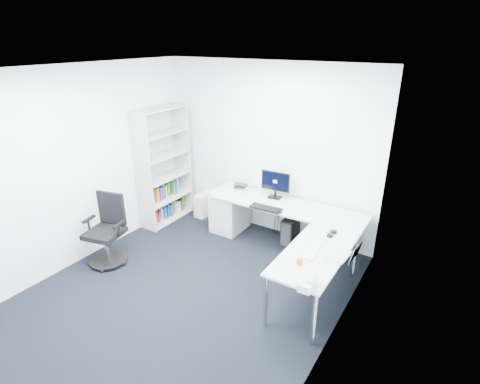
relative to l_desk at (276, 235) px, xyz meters
The scene contains 21 objects.
ground 1.54m from the l_desk, 111.45° to the right, with size 4.20×4.20×0.00m, color black.
ceiling 2.80m from the l_desk, 111.45° to the right, with size 4.20×4.20×0.00m, color white.
wall_back 1.34m from the l_desk, 128.16° to the left, with size 3.60×0.02×2.70m, color white.
wall_left 2.91m from the l_desk, 149.22° to the right, with size 0.02×4.20×2.70m, color white.
wall_right 2.13m from the l_desk, 48.24° to the right, with size 0.02×4.20×2.70m, color white.
l_desk is the anchor object (origin of this frame).
drawer_pedestal 1.08m from the l_desk, 162.15° to the left, with size 0.46×0.57×0.70m, color #BBBDBD.
bookshelf 2.27m from the l_desk, behind, with size 0.38×0.98×1.97m, color #B7BABA, non-canonical shape.
task_chair 2.43m from the l_desk, 143.44° to the right, with size 0.56×0.56×1.00m, color black, non-canonical shape.
black_pc_tower 0.51m from the l_desk, 86.59° to the left, with size 0.19×0.44×0.43m, color black.
beige_pc_tower 1.79m from the l_desk, 161.90° to the left, with size 0.19×0.43×0.41m, color beige.
power_strip 0.93m from the l_desk, 57.05° to the left, with size 0.38×0.07×0.04m, color silver.
monitor 0.79m from the l_desk, 120.54° to the left, with size 0.46×0.15×0.44m, color black, non-canonical shape.
black_keyboard 0.41m from the l_desk, 165.47° to the left, with size 0.47×0.17×0.02m, color black.
mouse 0.36m from the l_desk, 69.32° to the left, with size 0.05×0.09×0.03m, color black.
desk_phone 1.13m from the l_desk, 151.10° to the left, with size 0.18×0.18×0.13m, color #28282A, non-canonical shape.
laptop 1.34m from the l_desk, 29.32° to the right, with size 0.31×0.31×0.22m, color silver, non-canonical shape.
white_keyboard 1.11m from the l_desk, 39.79° to the right, with size 0.13×0.44×0.01m, color silver.
headphones 0.96m from the l_desk, 11.85° to the right, with size 0.12×0.18×0.05m, color black, non-canonical shape.
orange_fruit 1.34m from the l_desk, 52.14° to the right, with size 0.08×0.08×0.08m, color #E45414.
tissue_box 1.74m from the l_desk, 52.93° to the right, with size 0.13×0.24×0.08m, color silver.
Camera 1 is at (2.64, -2.93, 3.01)m, focal length 28.00 mm.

